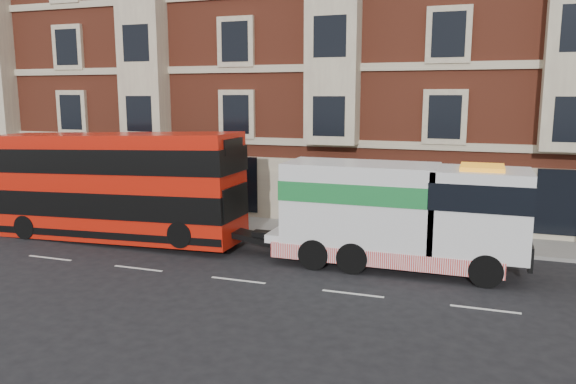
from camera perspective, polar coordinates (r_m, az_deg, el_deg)
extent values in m
plane|color=black|center=(19.51, -5.08, -8.93)|extent=(120.00, 120.00, 0.00)
cube|color=slate|center=(26.23, 1.67, -3.79)|extent=(90.00, 3.00, 0.15)
cube|color=brown|center=(32.72, 6.73, 14.60)|extent=(45.00, 12.00, 18.00)
cylinder|color=black|center=(27.08, -11.35, 0.93)|extent=(0.14, 0.14, 4.00)
cube|color=black|center=(26.84, -11.50, 5.36)|extent=(0.35, 0.15, 0.50)
cube|color=red|center=(25.29, -17.26, 0.60)|extent=(11.39, 2.54, 4.48)
cube|color=black|center=(25.40, -17.19, -0.87)|extent=(11.43, 2.60, 1.07)
cube|color=black|center=(25.14, -17.40, 3.23)|extent=(11.43, 2.60, 1.02)
cylinder|color=black|center=(27.27, -25.07, -3.23)|extent=(1.06, 0.33, 1.06)
cylinder|color=black|center=(28.91, -21.91, -2.31)|extent=(1.06, 0.33, 1.06)
cylinder|color=black|center=(22.56, -10.85, -4.26)|extent=(1.06, 0.33, 1.06)
cylinder|color=black|center=(24.52, -8.17, -3.04)|extent=(1.06, 0.33, 1.06)
cube|color=silver|center=(20.94, 10.56, -4.98)|extent=(9.16, 2.34, 0.31)
cube|color=silver|center=(20.43, 18.89, -1.92)|extent=(3.26, 2.54, 2.95)
cube|color=silver|center=(20.84, 7.37, -1.09)|extent=(5.49, 2.54, 2.95)
cube|color=#197232|center=(20.75, 7.40, 0.29)|extent=(5.54, 2.58, 0.71)
cube|color=red|center=(21.06, 9.98, -5.88)|extent=(8.14, 2.60, 0.56)
cylinder|color=black|center=(19.74, 19.46, -7.55)|extent=(1.12, 0.36, 1.12)
cylinder|color=black|center=(21.95, 19.46, -5.80)|extent=(1.12, 0.36, 1.12)
cylinder|color=black|center=(20.17, 6.57, -6.66)|extent=(1.12, 0.41, 1.12)
cylinder|color=black|center=(22.34, 7.88, -5.04)|extent=(1.12, 0.41, 1.12)
cylinder|color=black|center=(20.51, 2.66, -6.32)|extent=(1.12, 0.41, 1.12)
cylinder|color=black|center=(22.64, 4.33, -4.77)|extent=(1.12, 0.41, 1.12)
imported|color=#201A34|center=(27.73, -11.33, -1.30)|extent=(0.73, 0.63, 1.68)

